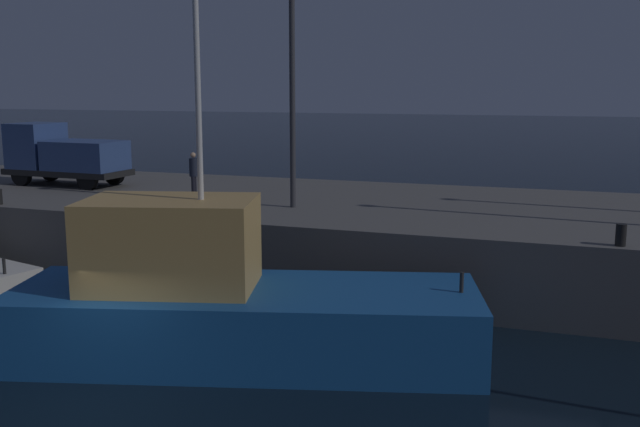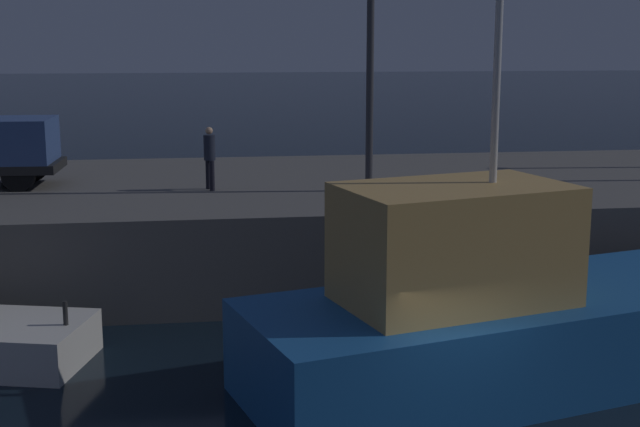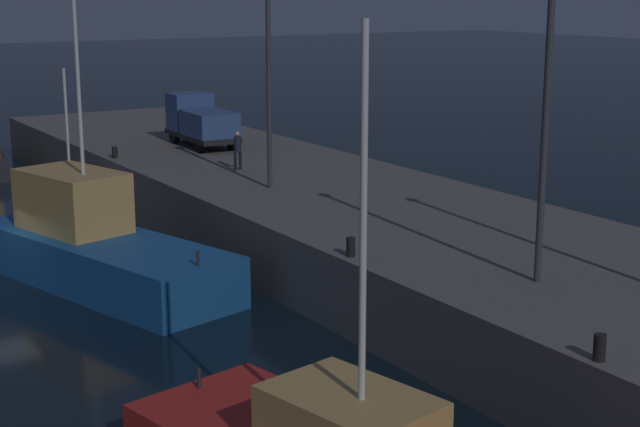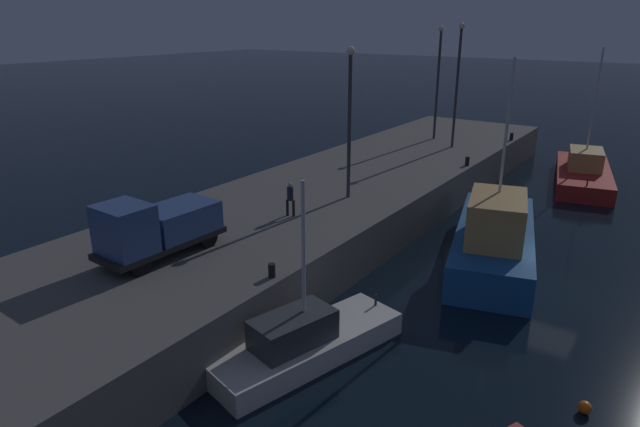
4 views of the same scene
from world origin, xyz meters
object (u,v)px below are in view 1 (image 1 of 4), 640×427
(fishing_boat_white, at_px, (228,304))
(bollard_east, at_px, (621,235))
(dockworker, at_px, (194,172))
(utility_truck, at_px, (63,155))
(lamp_post_west, at_px, (292,71))

(fishing_boat_white, relative_size, bollard_east, 20.07)
(fishing_boat_white, xyz_separation_m, dockworker, (-5.65, 8.61, 2.10))
(fishing_boat_white, xyz_separation_m, utility_truck, (-12.73, 10.07, 2.40))
(fishing_boat_white, bearing_deg, bollard_east, 28.27)
(fishing_boat_white, height_order, bollard_east, fishing_boat_white)
(fishing_boat_white, bearing_deg, dockworker, 123.27)
(lamp_post_west, bearing_deg, bollard_east, -15.73)
(bollard_east, bearing_deg, lamp_post_west, 164.27)
(utility_truck, bearing_deg, lamp_post_west, -10.85)
(dockworker, height_order, bollard_east, dockworker)
(fishing_boat_white, distance_m, dockworker, 10.52)
(lamp_post_west, height_order, dockworker, lamp_post_west)
(lamp_post_west, bearing_deg, fishing_boat_white, -80.37)
(utility_truck, height_order, dockworker, utility_truck)
(lamp_post_west, distance_m, bollard_east, 11.76)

